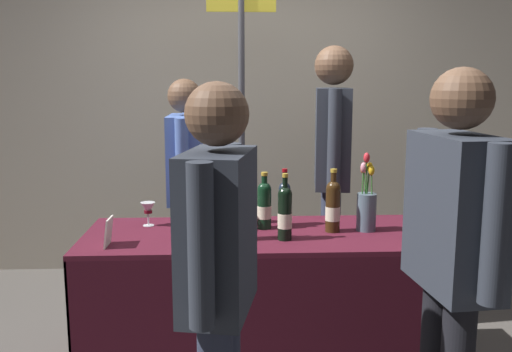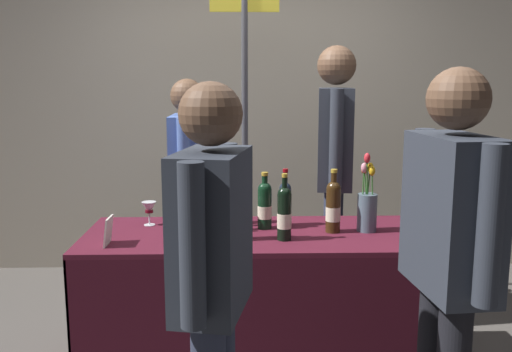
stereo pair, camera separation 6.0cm
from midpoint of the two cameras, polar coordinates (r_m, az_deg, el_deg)
name	(u,v)px [view 1 (the left image)]	position (r m, az deg, el deg)	size (l,w,h in m)	color
back_partition	(246,90)	(4.59, -1.43, 8.75)	(5.57, 0.12, 2.95)	#B2A893
tasting_table	(256,277)	(2.99, -0.58, -10.26)	(1.78, 0.70, 0.77)	#4C1423
featured_wine_bottle	(240,201)	(3.08, -2.15, -2.61)	(0.07, 0.07, 0.29)	#38230F
display_bottle_0	(201,210)	(2.88, -6.24, -3.46)	(0.07, 0.07, 0.31)	#192333
display_bottle_1	(264,204)	(2.97, 0.28, -2.93)	(0.08, 0.08, 0.31)	black
display_bottle_2	(244,209)	(2.76, -1.86, -3.43)	(0.07, 0.07, 0.36)	black
display_bottle_3	(202,200)	(2.99, -6.15, -2.46)	(0.08, 0.08, 0.36)	black
display_bottle_4	(284,203)	(3.03, 2.37, -2.75)	(0.07, 0.07, 0.31)	#192333
display_bottle_5	(333,205)	(2.93, 7.30, -3.01)	(0.08, 0.08, 0.33)	#38230F
display_bottle_6	(418,218)	(2.77, 15.63, -4.18)	(0.07, 0.07, 0.31)	#38230F
display_bottle_7	(285,212)	(2.76, 2.35, -3.75)	(0.07, 0.07, 0.33)	black
wine_glass_near_vendor	(238,211)	(2.94, -2.40, -3.56)	(0.06, 0.06, 0.15)	silver
wine_glass_mid	(148,209)	(3.09, -11.54, -3.33)	(0.08, 0.08, 0.13)	silver
wine_glass_near_taster	(182,222)	(2.76, -8.23, -4.68)	(0.07, 0.07, 0.14)	silver
flower_vase	(366,207)	(2.98, 10.67, -3.09)	(0.10, 0.10, 0.42)	slate
brochure_stand	(108,232)	(2.77, -15.46, -5.53)	(0.13, 0.01, 0.14)	silver
vendor_presenter	(186,176)	(3.65, -7.63, 0.00)	(0.22, 0.63, 1.57)	#4C4233
vendor_assistant	(332,157)	(3.58, 7.29, 1.95)	(0.26, 0.59, 1.77)	#2D3347
taster_foreground_right	(219,269)	(1.93, -4.74, -9.45)	(0.28, 0.55, 1.56)	#2D3347
taster_foreground_left	(453,245)	(2.16, 18.75, -6.74)	(0.25, 0.60, 1.60)	black
booth_signpost	(242,117)	(3.82, -1.93, 6.06)	(0.46, 0.04, 2.19)	#47474C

